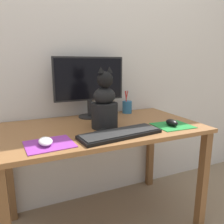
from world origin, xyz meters
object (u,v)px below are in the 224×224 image
computer_mouse_left (45,141)px  pen_cup (127,107)px  cat (105,106)px  keyboard (120,134)px  computer_mouse_right (172,122)px  monitor (89,83)px

computer_mouse_left → pen_cup: size_ratio=0.64×
cat → pen_cup: size_ratio=2.08×
keyboard → computer_mouse_right: 0.38m
cat → pen_cup: cat is taller
computer_mouse_right → pen_cup: bearing=100.5°
monitor → cat: bearing=-89.9°
keyboard → computer_mouse_left: 0.40m
cat → pen_cup: bearing=33.2°
monitor → computer_mouse_right: (0.40, -0.44, -0.23)m
cat → pen_cup: (0.31, 0.30, -0.09)m
monitor → pen_cup: bearing=2.5°
computer_mouse_left → pen_cup: pen_cup is taller
pen_cup → computer_mouse_left: bearing=-145.8°
keyboard → computer_mouse_left: computer_mouse_left is taller
computer_mouse_left → cat: (0.38, 0.16, 0.12)m
monitor → keyboard: bearing=-87.6°
keyboard → pen_cup: 0.57m
keyboard → computer_mouse_right: bearing=-1.5°
monitor → cat: size_ratio=1.38×
cat → computer_mouse_right: bearing=-31.0°
computer_mouse_right → pen_cup: pen_cup is taller
cat → computer_mouse_left: bearing=-167.4°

